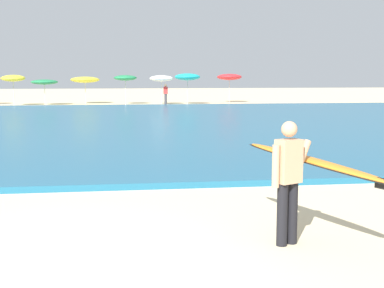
{
  "coord_description": "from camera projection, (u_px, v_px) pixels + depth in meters",
  "views": [
    {
      "loc": [
        0.99,
        -6.13,
        2.36
      ],
      "look_at": [
        2.23,
        3.16,
        1.1
      ],
      "focal_mm": 48.7,
      "sensor_mm": 36.0,
      "label": 1
    }
  ],
  "objects": [
    {
      "name": "beach_umbrella_3",
      "position": [
        85.0,
        80.0,
        41.14
      ],
      "size": [
        2.27,
        2.28,
        2.17
      ],
      "color": "beige",
      "rests_on": "ground"
    },
    {
      "name": "beach_umbrella_5",
      "position": [
        161.0,
        78.0,
        39.98
      ],
      "size": [
        1.82,
        1.83,
        2.28
      ],
      "color": "beige",
      "rests_on": "ground"
    },
    {
      "name": "beach_umbrella_4",
      "position": [
        125.0,
        78.0,
        40.21
      ],
      "size": [
        1.77,
        1.77,
        2.29
      ],
      "color": "beige",
      "rests_on": "ground"
    },
    {
      "name": "beach_umbrella_6",
      "position": [
        187.0,
        77.0,
        40.13
      ],
      "size": [
        1.97,
        1.97,
        2.41
      ],
      "color": "beige",
      "rests_on": "ground"
    },
    {
      "name": "sea",
      "position": [
        101.0,
        124.0,
        24.23
      ],
      "size": [
        120.0,
        28.0,
        0.14
      ],
      "primitive_type": "cube",
      "color": "#1E6084",
      "rests_on": "ground"
    },
    {
      "name": "ground_plane",
      "position": [
        42.0,
        274.0,
        6.2
      ],
      "size": [
        160.0,
        160.0,
        0.0
      ],
      "primitive_type": "plane",
      "color": "beige"
    },
    {
      "name": "beachgoer_near_row_left",
      "position": [
        166.0,
        94.0,
        40.19
      ],
      "size": [
        0.32,
        0.2,
        1.58
      ],
      "color": "#383842",
      "rests_on": "ground"
    },
    {
      "name": "surfer_with_board",
      "position": [
        301.0,
        170.0,
        7.26
      ],
      "size": [
        1.48,
        2.74,
        1.73
      ],
      "color": "black",
      "rests_on": "ground"
    },
    {
      "name": "beach_umbrella_2",
      "position": [
        44.0,
        82.0,
        39.3
      ],
      "size": [
        2.01,
        2.01,
        1.95
      ],
      "color": "beige",
      "rests_on": "ground"
    },
    {
      "name": "beach_umbrella_1",
      "position": [
        13.0,
        78.0,
        38.53
      ],
      "size": [
        1.74,
        1.76,
        2.33
      ],
      "color": "beige",
      "rests_on": "ground"
    },
    {
      "name": "beach_umbrella_7",
      "position": [
        229.0,
        77.0,
        42.83
      ],
      "size": [
        2.04,
        2.05,
        2.39
      ],
      "color": "beige",
      "rests_on": "ground"
    }
  ]
}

